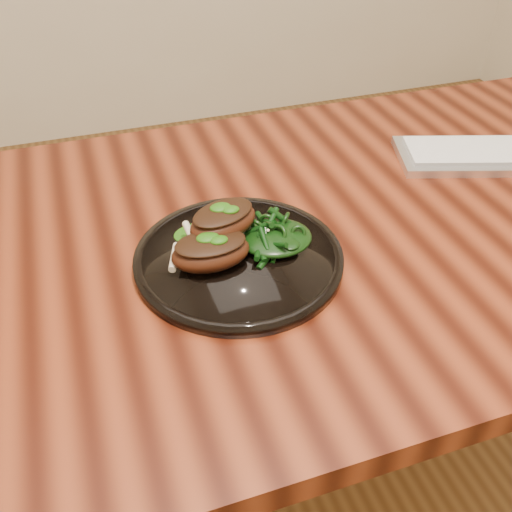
{
  "coord_description": "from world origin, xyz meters",
  "views": [
    {
      "loc": [
        -0.28,
        -0.67,
        1.26
      ],
      "look_at": [
        -0.09,
        -0.09,
        0.78
      ],
      "focal_mm": 40.0,
      "sensor_mm": 36.0,
      "label": 1
    }
  ],
  "objects_px": {
    "plate": "(239,258)",
    "lamb_chop_front": "(210,251)",
    "desk": "(290,266)",
    "greens_heap": "(276,234)"
  },
  "relations": [
    {
      "from": "plate",
      "to": "lamb_chop_front",
      "type": "distance_m",
      "value": 0.05
    },
    {
      "from": "desk",
      "to": "lamb_chop_front",
      "type": "bearing_deg",
      "value": -154.0
    },
    {
      "from": "lamb_chop_front",
      "to": "greens_heap",
      "type": "distance_m",
      "value": 0.1
    },
    {
      "from": "desk",
      "to": "plate",
      "type": "relative_size",
      "value": 5.42
    },
    {
      "from": "desk",
      "to": "greens_heap",
      "type": "height_order",
      "value": "greens_heap"
    },
    {
      "from": "lamb_chop_front",
      "to": "plate",
      "type": "bearing_deg",
      "value": 13.52
    },
    {
      "from": "desk",
      "to": "plate",
      "type": "height_order",
      "value": "plate"
    },
    {
      "from": "desk",
      "to": "greens_heap",
      "type": "xyz_separation_m",
      "value": [
        -0.05,
        -0.06,
        0.12
      ]
    },
    {
      "from": "lamb_chop_front",
      "to": "greens_heap",
      "type": "relative_size",
      "value": 1.11
    },
    {
      "from": "plate",
      "to": "desk",
      "type": "bearing_deg",
      "value": 30.44
    }
  ]
}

